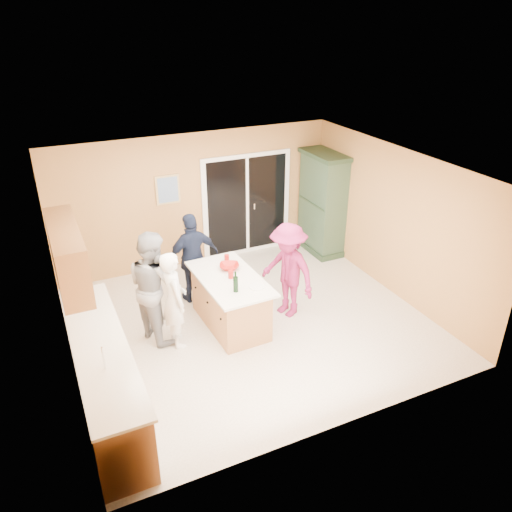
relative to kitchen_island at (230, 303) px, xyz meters
name	(u,v)px	position (x,y,z in m)	size (l,w,h in m)	color
floor	(250,323)	(0.30, -0.11, -0.41)	(5.50, 5.50, 0.00)	white
ceiling	(249,169)	(0.30, -0.11, 2.19)	(5.50, 5.00, 0.10)	white
wall_back	(196,200)	(0.30, 2.39, 0.89)	(5.50, 0.10, 2.60)	#ED9F61
wall_front	(342,341)	(0.30, -2.61, 0.89)	(5.50, 0.10, 2.60)	#ED9F61
wall_left	(59,291)	(-2.45, -0.11, 0.89)	(0.10, 5.00, 2.60)	#ED9F61
wall_right	(394,222)	(3.05, -0.11, 0.89)	(0.10, 5.00, 2.60)	#ED9F61
left_cabinet_run	(106,383)	(-2.15, -1.16, 0.06)	(0.65, 3.05, 1.24)	#B47746
upper_cabinets	(68,255)	(-2.28, -0.31, 1.47)	(0.35, 1.60, 0.75)	#B47746
sliding_door	(247,205)	(1.35, 2.35, 0.64)	(1.90, 0.07, 2.10)	white
framed_picture	(168,190)	(-0.25, 2.37, 1.19)	(0.46, 0.04, 0.56)	tan
kitchen_island	(230,303)	(0.00, 0.00, 0.00)	(0.95, 1.68, 0.87)	#B47746
green_hutch	(322,204)	(2.79, 1.79, 0.62)	(0.60, 1.14, 2.10)	#233924
woman_white	(174,299)	(-0.93, -0.11, 0.36)	(0.56, 0.37, 1.54)	white
woman_grey	(154,286)	(-1.14, 0.21, 0.48)	(0.86, 0.67, 1.76)	#9C9C9E
woman_navy	(193,258)	(-0.26, 1.00, 0.40)	(0.94, 0.39, 1.61)	#181D35
woman_magenta	(288,270)	(0.98, -0.09, 0.40)	(1.05, 0.60, 1.62)	#8E1F57
serving_bowl	(229,266)	(0.11, 0.27, 0.50)	(0.31, 0.31, 0.08)	#A51812
tulip_vase	(81,284)	(-2.15, 0.29, 0.71)	(0.18, 0.12, 0.35)	#B62D12
tumbler_near	(227,258)	(0.17, 0.53, 0.52)	(0.08, 0.08, 0.12)	#A51812
tumbler_far	(231,274)	(0.01, -0.02, 0.52)	(0.09, 0.09, 0.12)	#A51812
wine_bottle	(236,284)	(-0.08, -0.43, 0.59)	(0.08, 0.08, 0.33)	black
white_plate	(257,287)	(0.25, -0.46, 0.47)	(0.23, 0.23, 0.02)	silver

